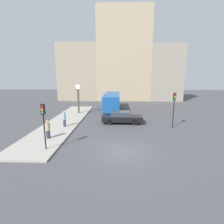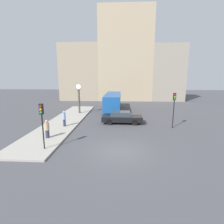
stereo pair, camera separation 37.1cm
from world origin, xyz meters
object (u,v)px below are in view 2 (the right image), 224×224
at_px(bus_distant, 113,101).
at_px(traffic_light_far, 174,103).
at_px(traffic_light_near, 42,117).
at_px(pedestrian_tan_coat, 47,129).
at_px(pedestrian_blue_stripe, 64,119).
at_px(sedan_car, 122,117).
at_px(street_clock, 79,98).

relative_size(bus_distant, traffic_light_far, 2.50).
bearing_deg(traffic_light_near, pedestrian_tan_coat, 107.70).
bearing_deg(pedestrian_blue_stripe, sedan_car, 18.06).
distance_m(traffic_light_far, pedestrian_blue_stripe, 11.66).
height_order(traffic_light_far, pedestrian_tan_coat, traffic_light_far).
xyz_separation_m(traffic_light_far, pedestrian_tan_coat, (-11.84, -4.05, -1.75)).
relative_size(bus_distant, pedestrian_blue_stripe, 5.59).
xyz_separation_m(sedan_car, traffic_light_far, (5.41, -1.55, 1.96)).
bearing_deg(traffic_light_near, pedestrian_blue_stripe, 94.09).
distance_m(bus_distant, pedestrian_blue_stripe, 11.36).
xyz_separation_m(sedan_car, traffic_light_near, (-5.69, -7.93, 1.85)).
bearing_deg(street_clock, pedestrian_tan_coat, -91.46).
relative_size(bus_distant, street_clock, 2.20).
relative_size(traffic_light_near, pedestrian_blue_stripe, 2.02).
bearing_deg(traffic_light_near, traffic_light_far, 29.85).
bearing_deg(pedestrian_blue_stripe, bus_distant, 65.67).
height_order(traffic_light_near, traffic_light_far, traffic_light_far).
bearing_deg(sedan_car, pedestrian_blue_stripe, -161.94).
bearing_deg(bus_distant, pedestrian_blue_stripe, -114.33).
height_order(sedan_car, bus_distant, bus_distant).
bearing_deg(sedan_car, bus_distant, 99.81).
bearing_deg(pedestrian_blue_stripe, traffic_light_far, 2.19).
height_order(bus_distant, pedestrian_blue_stripe, bus_distant).
distance_m(sedan_car, bus_distant, 8.50).
distance_m(bus_distant, pedestrian_tan_coat, 14.83).
bearing_deg(sedan_car, pedestrian_tan_coat, -138.92).
bearing_deg(pedestrian_tan_coat, traffic_light_far, 18.90).
distance_m(traffic_light_near, street_clock, 12.90).
relative_size(bus_distant, traffic_light_near, 2.77).
height_order(pedestrian_blue_stripe, pedestrian_tan_coat, pedestrian_blue_stripe).
bearing_deg(street_clock, traffic_light_near, -87.91).
relative_size(sedan_car, street_clock, 1.10).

